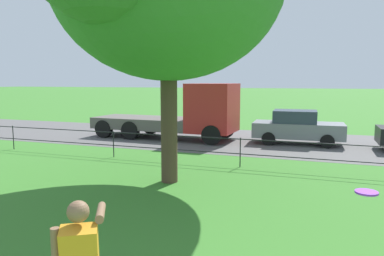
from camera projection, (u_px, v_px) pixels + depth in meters
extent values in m
cube|color=#565454|center=(318.00, 144.00, 16.52)|extent=(80.00, 7.54, 0.01)
cylinder|color=black|center=(13.00, 137.00, 15.34)|extent=(0.04, 0.04, 1.00)
cylinder|color=black|center=(114.00, 144.00, 13.74)|extent=(0.04, 0.04, 1.00)
cylinder|color=black|center=(240.00, 152.00, 12.14)|extent=(0.04, 0.04, 1.00)
cylinder|color=black|center=(317.00, 159.00, 11.34)|extent=(34.02, 0.03, 0.03)
cylinder|color=black|center=(318.00, 143.00, 11.28)|extent=(34.02, 0.03, 0.03)
cylinder|color=#4C3828|center=(169.00, 116.00, 10.20)|extent=(0.47, 0.47, 3.81)
cube|color=orange|center=(80.00, 255.00, 3.63)|extent=(0.48, 0.46, 0.63)
sphere|color=brown|center=(78.00, 212.00, 3.57)|extent=(0.22, 0.22, 0.22)
cylinder|color=brown|center=(101.00, 212.00, 3.93)|extent=(0.40, 0.58, 0.15)
cylinder|color=purple|center=(367.00, 192.00, 4.40)|extent=(0.38, 0.38, 0.03)
cube|color=#B22323|center=(213.00, 108.00, 17.31)|extent=(2.19, 2.38, 2.30)
cube|color=#283342|center=(231.00, 101.00, 16.94)|extent=(0.19, 1.84, 0.87)
cube|color=#56514C|center=(145.00, 123.00, 18.76)|extent=(5.29, 2.50, 0.56)
cylinder|color=black|center=(225.00, 129.00, 18.32)|extent=(0.91, 0.34, 0.90)
cylinder|color=black|center=(212.00, 135.00, 16.37)|extent=(0.91, 0.34, 0.90)
cylinder|color=black|center=(151.00, 126.00, 19.87)|extent=(0.91, 0.34, 0.90)
cylinder|color=black|center=(130.00, 130.00, 17.92)|extent=(0.91, 0.34, 0.90)
cylinder|color=black|center=(126.00, 124.00, 20.44)|extent=(0.91, 0.34, 0.90)
cylinder|color=black|center=(104.00, 129.00, 18.49)|extent=(0.91, 0.34, 0.90)
cube|color=slate|center=(298.00, 130.00, 16.65)|extent=(4.06, 1.84, 0.68)
cube|color=#2D3847|center=(295.00, 116.00, 16.62)|extent=(1.95, 1.58, 0.56)
cylinder|color=black|center=(325.00, 136.00, 17.09)|extent=(0.61, 0.22, 0.60)
cylinder|color=black|center=(327.00, 141.00, 15.56)|extent=(0.61, 0.22, 0.60)
cylinder|color=black|center=(272.00, 134.00, 17.83)|extent=(0.61, 0.22, 0.60)
cylinder|color=black|center=(268.00, 139.00, 16.30)|extent=(0.61, 0.22, 0.60)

